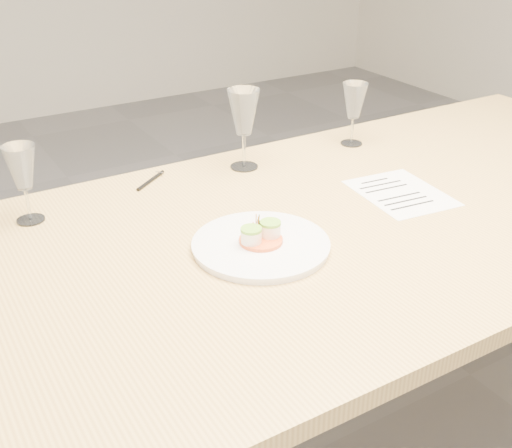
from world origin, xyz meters
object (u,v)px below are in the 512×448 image
recipe_sheet (400,193)px  wine_glass_1 (244,114)px  ballpoint_pen (151,180)px  wine_glass_0 (22,169)px  dining_table (316,247)px  dinner_plate (261,244)px  wine_glass_2 (354,102)px

recipe_sheet → wine_glass_1: bearing=131.9°
ballpoint_pen → wine_glass_1: bearing=-45.5°
wine_glass_0 → wine_glass_1: bearing=2.3°
dining_table → wine_glass_0: wine_glass_0 is taller
dinner_plate → wine_glass_2: wine_glass_2 is taller
dinner_plate → recipe_sheet: 0.45m
dining_table → ballpoint_pen: size_ratio=22.27×
recipe_sheet → wine_glass_2: wine_glass_2 is taller
dining_table → wine_glass_2: wine_glass_2 is taller
ballpoint_pen → dining_table: bearing=-96.6°
ballpoint_pen → wine_glass_2: size_ratio=0.58×
ballpoint_pen → wine_glass_1: wine_glass_1 is taller
dinner_plate → wine_glass_2: 0.70m
recipe_sheet → wine_glass_0: bearing=164.8°
ballpoint_pen → wine_glass_0: wine_glass_0 is taller
dining_table → wine_glass_0: bearing=148.3°
wine_glass_2 → wine_glass_0: bearing=-179.1°
dinner_plate → wine_glass_0: (-0.39, 0.39, 0.12)m
dinner_plate → wine_glass_0: wine_glass_0 is taller
wine_glass_0 → wine_glass_2: bearing=0.9°
wine_glass_0 → wine_glass_2: size_ratio=0.99×
recipe_sheet → wine_glass_2: 0.39m
wine_glass_0 → ballpoint_pen: bearing=10.9°
dinner_plate → wine_glass_2: (0.57, 0.40, 0.12)m
wine_glass_0 → wine_glass_1: (0.59, 0.02, 0.03)m
recipe_sheet → wine_glass_2: (0.12, 0.34, 0.13)m
dining_table → dinner_plate: 0.20m
ballpoint_pen → wine_glass_0: (-0.33, -0.06, 0.12)m
wine_glass_1 → recipe_sheet: bearing=-54.3°
dining_table → wine_glass_2: bearing=43.0°
recipe_sheet → wine_glass_1: wine_glass_1 is taller
recipe_sheet → wine_glass_1: 0.46m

